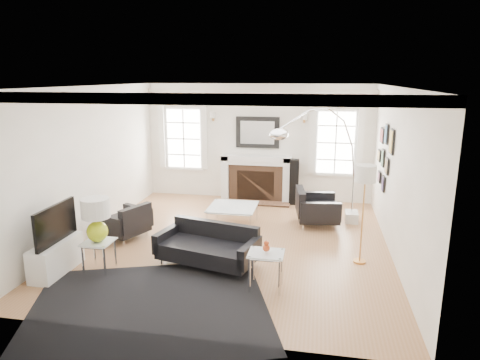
% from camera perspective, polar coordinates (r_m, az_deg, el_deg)
% --- Properties ---
extents(floor, '(6.00, 6.00, 0.00)m').
position_cam_1_polar(floor, '(7.92, -0.86, -8.31)').
color(floor, '#9C6941').
rests_on(floor, ground).
extents(back_wall, '(5.50, 0.04, 2.80)m').
position_cam_1_polar(back_wall, '(10.42, 2.37, 5.02)').
color(back_wall, white).
rests_on(back_wall, floor).
extents(front_wall, '(5.50, 0.04, 2.80)m').
position_cam_1_polar(front_wall, '(4.72, -8.16, -5.87)').
color(front_wall, white).
rests_on(front_wall, floor).
extents(left_wall, '(0.04, 6.00, 2.80)m').
position_cam_1_polar(left_wall, '(8.49, -19.44, 2.26)').
color(left_wall, white).
rests_on(left_wall, floor).
extents(right_wall, '(0.04, 6.00, 2.80)m').
position_cam_1_polar(right_wall, '(7.48, 20.22, 0.74)').
color(right_wall, white).
rests_on(right_wall, floor).
extents(ceiling, '(5.50, 6.00, 0.02)m').
position_cam_1_polar(ceiling, '(7.35, -0.94, 12.38)').
color(ceiling, white).
rests_on(ceiling, back_wall).
extents(crown_molding, '(5.50, 6.00, 0.12)m').
position_cam_1_polar(crown_molding, '(7.35, -0.94, 11.91)').
color(crown_molding, white).
rests_on(crown_molding, back_wall).
extents(fireplace, '(1.70, 0.69, 1.11)m').
position_cam_1_polar(fireplace, '(10.39, 2.16, 0.17)').
color(fireplace, white).
rests_on(fireplace, floor).
extents(mantel_mirror, '(1.05, 0.07, 0.75)m').
position_cam_1_polar(mantel_mirror, '(10.34, 2.35, 6.36)').
color(mantel_mirror, black).
rests_on(mantel_mirror, back_wall).
extents(window_left, '(1.24, 0.15, 1.62)m').
position_cam_1_polar(window_left, '(10.78, -7.49, 5.52)').
color(window_left, white).
rests_on(window_left, back_wall).
extents(window_right, '(1.24, 0.15, 1.62)m').
position_cam_1_polar(window_right, '(10.27, 12.64, 4.90)').
color(window_right, white).
rests_on(window_right, back_wall).
extents(gallery_wall, '(0.04, 1.73, 1.29)m').
position_cam_1_polar(gallery_wall, '(8.71, 18.72, 3.48)').
color(gallery_wall, black).
rests_on(gallery_wall, right_wall).
extents(tv_unit, '(0.35, 1.00, 1.09)m').
position_cam_1_polar(tv_unit, '(7.24, -23.30, -8.86)').
color(tv_unit, white).
rests_on(tv_unit, floor).
extents(area_rug, '(3.73, 3.42, 0.01)m').
position_cam_1_polar(area_rug, '(5.99, -11.99, -16.29)').
color(area_rug, black).
rests_on(area_rug, floor).
extents(sofa, '(1.74, 1.09, 0.53)m').
position_cam_1_polar(sofa, '(6.99, -4.20, -8.90)').
color(sofa, black).
rests_on(sofa, floor).
extents(armchair_left, '(0.98, 1.03, 0.55)m').
position_cam_1_polar(armchair_left, '(8.29, -14.94, -5.50)').
color(armchair_left, black).
rests_on(armchair_left, floor).
extents(armchair_right, '(0.94, 1.02, 0.62)m').
position_cam_1_polar(armchair_right, '(8.85, 9.94, -3.77)').
color(armchair_right, black).
rests_on(armchair_right, floor).
extents(coffee_table, '(0.94, 0.94, 0.42)m').
position_cam_1_polar(coffee_table, '(8.63, -0.97, -3.73)').
color(coffee_table, silver).
rests_on(coffee_table, floor).
extents(side_table_left, '(0.44, 0.44, 0.48)m').
position_cam_1_polar(side_table_left, '(7.06, -18.32, -8.53)').
color(side_table_left, silver).
rests_on(side_table_left, floor).
extents(nesting_table, '(0.50, 0.42, 0.55)m').
position_cam_1_polar(nesting_table, '(6.15, 3.50, -10.66)').
color(nesting_table, silver).
rests_on(nesting_table, floor).
extents(gourd_lamp, '(0.43, 0.43, 0.69)m').
position_cam_1_polar(gourd_lamp, '(6.90, -18.63, -4.69)').
color(gourd_lamp, '#C1D81B').
rests_on(gourd_lamp, side_table_left).
extents(orange_vase, '(0.10, 0.10, 0.16)m').
position_cam_1_polar(orange_vase, '(6.07, 3.53, -8.87)').
color(orange_vase, '#B13C16').
rests_on(orange_vase, nesting_table).
extents(arc_floor_lamp, '(1.75, 1.62, 2.48)m').
position_cam_1_polar(arc_floor_lamp, '(8.34, 10.45, 2.20)').
color(arc_floor_lamp, silver).
rests_on(arc_floor_lamp, floor).
extents(stick_floor_lamp, '(0.33, 0.33, 1.63)m').
position_cam_1_polar(stick_floor_lamp, '(6.95, 16.37, 0.16)').
color(stick_floor_lamp, '#C28743').
rests_on(stick_floor_lamp, floor).
extents(speaker_tower, '(0.23, 0.23, 1.08)m').
position_cam_1_polar(speaker_tower, '(10.16, 7.21, -0.26)').
color(speaker_tower, black).
rests_on(speaker_tower, floor).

